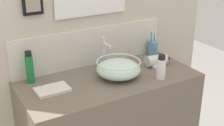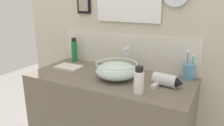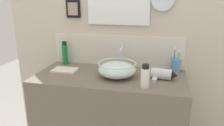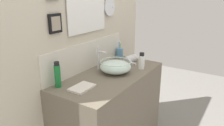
# 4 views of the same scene
# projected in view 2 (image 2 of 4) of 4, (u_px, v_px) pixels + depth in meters

# --- Properties ---
(back_panel) EXTENTS (1.95, 0.10, 2.59)m
(back_panel) POSITION_uv_depth(u_px,v_px,m) (128.00, 13.00, 1.65)
(back_panel) COLOR beige
(back_panel) RESTS_ON ground
(glass_bowl_sink) EXTENTS (0.28, 0.28, 0.11)m
(glass_bowl_sink) POSITION_uv_depth(u_px,v_px,m) (117.00, 70.00, 1.46)
(glass_bowl_sink) COLOR silver
(glass_bowl_sink) RESTS_ON vanity_counter
(faucet) EXTENTS (0.02, 0.10, 0.21)m
(faucet) POSITION_uv_depth(u_px,v_px,m) (128.00, 55.00, 1.60)
(faucet) COLOR silver
(faucet) RESTS_ON vanity_counter
(hair_drier) EXTENTS (0.20, 0.14, 0.08)m
(hair_drier) POSITION_uv_depth(u_px,v_px,m) (167.00, 81.00, 1.33)
(hair_drier) COLOR silver
(hair_drier) RESTS_ON vanity_counter
(toothbrush_cup) EXTENTS (0.08, 0.08, 0.20)m
(toothbrush_cup) POSITION_uv_depth(u_px,v_px,m) (189.00, 71.00, 1.45)
(toothbrush_cup) COLOR #598CB2
(toothbrush_cup) RESTS_ON vanity_counter
(shampoo_bottle) EXTENTS (0.05, 0.05, 0.20)m
(shampoo_bottle) POSITION_uv_depth(u_px,v_px,m) (74.00, 50.00, 1.85)
(shampoo_bottle) COLOR #197233
(shampoo_bottle) RESTS_ON vanity_counter
(lotion_bottle) EXTENTS (0.06, 0.06, 0.16)m
(lotion_bottle) POSITION_uv_depth(u_px,v_px,m) (139.00, 81.00, 1.23)
(lotion_bottle) COLOR white
(lotion_bottle) RESTS_ON vanity_counter
(hand_towel) EXTENTS (0.19, 0.13, 0.02)m
(hand_towel) POSITION_uv_depth(u_px,v_px,m) (69.00, 67.00, 1.70)
(hand_towel) COLOR silver
(hand_towel) RESTS_ON vanity_counter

